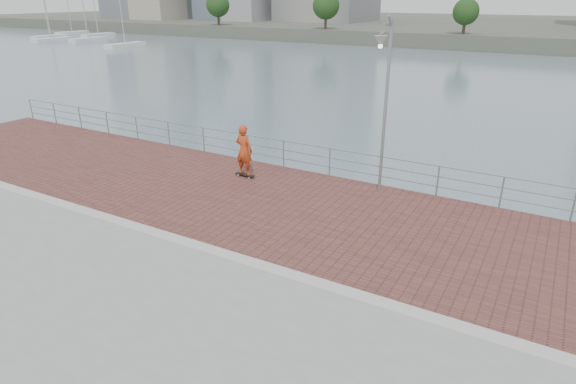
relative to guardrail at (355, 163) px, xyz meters
The scene contains 10 objects.
water 7.50m from the guardrail, 90.00° to the right, with size 400.00×400.00×0.00m, color slate.
brick_lane 3.47m from the guardrail, 90.00° to the right, with size 40.00×6.80×0.02m, color brown.
curb 7.03m from the guardrail, 90.00° to the right, with size 40.00×0.40×0.06m, color #B7B5AD.
far_shore 115.51m from the guardrail, 90.00° to the left, with size 320.00×95.00×2.50m, color #4C5142.
guardrail is the anchor object (origin of this frame).
street_lamp 3.64m from the guardrail, 37.72° to the right, with size 0.41×1.20×5.65m.
skateboard 4.21m from the guardrail, 155.03° to the right, with size 0.81×0.23×0.09m.
skateboarder 4.18m from the guardrail, 155.03° to the right, with size 0.71×0.46×1.94m, color #BD3F19.
shoreline_trees 70.11m from the guardrail, 91.15° to the left, with size 144.46×4.97×6.63m.
marina 95.81m from the guardrail, 147.65° to the left, with size 34.55×21.71×11.50m.
Camera 1 is at (6.30, -8.96, 6.50)m, focal length 30.00 mm.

